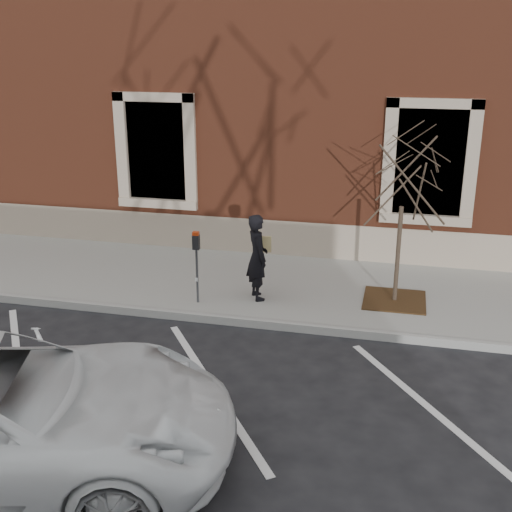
# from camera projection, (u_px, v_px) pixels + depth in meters

# --- Properties ---
(ground) EXTENTS (120.00, 120.00, 0.00)m
(ground) POSITION_uv_depth(u_px,v_px,m) (248.00, 325.00, 11.42)
(ground) COLOR #28282B
(ground) RESTS_ON ground
(sidewalk_near) EXTENTS (40.00, 3.50, 0.15)m
(sidewalk_near) POSITION_uv_depth(u_px,v_px,m) (269.00, 286.00, 13.01)
(sidewalk_near) COLOR gray
(sidewalk_near) RESTS_ON ground
(curb_near) EXTENTS (40.00, 0.12, 0.15)m
(curb_near) POSITION_uv_depth(u_px,v_px,m) (248.00, 322.00, 11.35)
(curb_near) COLOR #9E9E99
(curb_near) RESTS_ON ground
(parking_stripes) EXTENTS (28.00, 4.40, 0.01)m
(parking_stripes) POSITION_uv_depth(u_px,v_px,m) (212.00, 387.00, 9.39)
(parking_stripes) COLOR silver
(parking_stripes) RESTS_ON ground
(building_civic) EXTENTS (40.00, 8.62, 8.00)m
(building_civic) POSITION_uv_depth(u_px,v_px,m) (317.00, 70.00, 17.24)
(building_civic) COLOR brown
(building_civic) RESTS_ON ground
(man) EXTENTS (0.64, 0.72, 1.64)m
(man) POSITION_uv_depth(u_px,v_px,m) (257.00, 257.00, 11.95)
(man) COLOR black
(man) RESTS_ON sidewalk_near
(parking_meter) EXTENTS (0.13, 0.10, 1.38)m
(parking_meter) POSITION_uv_depth(u_px,v_px,m) (196.00, 254.00, 11.71)
(parking_meter) COLOR #595B60
(parking_meter) RESTS_ON sidewalk_near
(tree_grate) EXTENTS (1.15, 1.15, 0.03)m
(tree_grate) POSITION_uv_depth(u_px,v_px,m) (394.00, 300.00, 12.07)
(tree_grate) COLOR #422715
(tree_grate) RESTS_ON sidewalk_near
(sapling) EXTENTS (2.00, 2.00, 3.33)m
(sapling) POSITION_uv_depth(u_px,v_px,m) (404.00, 179.00, 11.32)
(sapling) COLOR #48392C
(sapling) RESTS_ON sidewalk_near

